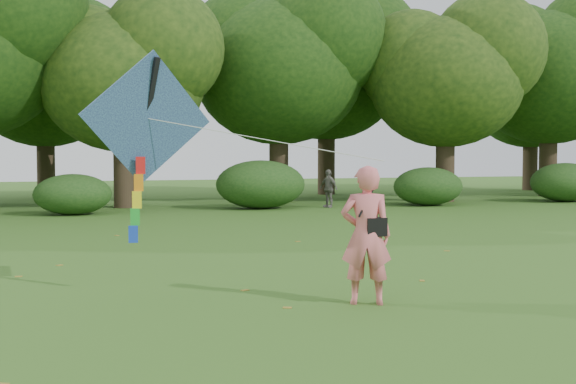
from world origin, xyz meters
name	(u,v)px	position (x,y,z in m)	size (l,w,h in m)	color
ground	(400,306)	(0.00, 0.00, 0.00)	(100.00, 100.00, 0.00)	#265114
man_kite_flyer	(366,235)	(-0.41, 0.25, 0.97)	(0.71, 0.47, 1.95)	#EC6F75
bystander_right	(328,188)	(5.71, 17.64, 0.76)	(0.89, 0.37, 1.51)	slate
crossbody_bag	(375,226)	(-0.30, 0.22, 1.10)	(0.43, 0.20, 0.74)	black
flying_kite	(147,122)	(-3.22, 2.03, 2.59)	(4.06, 2.18, 2.88)	#274FAC
tree_line	(201,75)	(1.67, 22.88, 5.60)	(54.70, 15.30, 9.48)	#3A2D1E
shrub_band	(165,188)	(-0.72, 17.60, 0.86)	(39.15, 3.22, 1.88)	#264919
fallen_leaves	(270,273)	(-0.95, 3.17, 0.01)	(11.13, 12.18, 0.01)	olive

